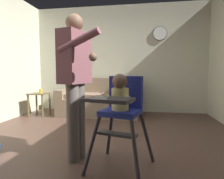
{
  "coord_description": "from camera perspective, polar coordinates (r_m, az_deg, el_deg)",
  "views": [
    {
      "loc": [
        0.61,
        -2.28,
        0.98
      ],
      "look_at": [
        0.3,
        -0.37,
        0.81
      ],
      "focal_mm": 30.47,
      "sensor_mm": 36.0,
      "label": 1
    }
  ],
  "objects": [
    {
      "name": "wall_clock",
      "position": [
        4.94,
        14.19,
        16.0
      ],
      "size": [
        0.34,
        0.04,
        0.34
      ],
      "color": "white"
    },
    {
      "name": "adult_standing",
      "position": [
        2.15,
        -10.79,
        3.12
      ],
      "size": [
        0.5,
        0.58,
        1.62
      ],
      "rotation": [
        0.0,
        0.0,
        -0.26
      ],
      "color": "#645C56",
      "rests_on": "ground"
    },
    {
      "name": "couch",
      "position": [
        4.51,
        -3.65,
        -3.35
      ],
      "size": [
        1.85,
        0.86,
        0.86
      ],
      "rotation": [
        0.0,
        0.0,
        -1.57
      ],
      "color": "#826D56",
      "rests_on": "ground"
    },
    {
      "name": "ground",
      "position": [
        2.58,
        -5.62,
        -18.65
      ],
      "size": [
        5.91,
        6.71,
        0.1
      ],
      "primitive_type": "cube",
      "color": "brown"
    },
    {
      "name": "wall_far",
      "position": [
        4.92,
        2.03,
        9.06
      ],
      "size": [
        5.11,
        0.06,
        2.67
      ],
      "primitive_type": "cube",
      "color": "beige",
      "rests_on": "ground"
    },
    {
      "name": "high_chair",
      "position": [
        1.91,
        2.66,
        -4.05
      ],
      "size": [
        0.73,
        0.82,
        0.98
      ],
      "rotation": [
        0.0,
        0.0,
        -1.82
      ],
      "color": "#332F34",
      "rests_on": "ground"
    },
    {
      "name": "side_table",
      "position": [
        4.7,
        -21.01,
        -2.75
      ],
      "size": [
        0.4,
        0.4,
        0.52
      ],
      "color": "brown",
      "rests_on": "ground"
    },
    {
      "name": "sippy_cup",
      "position": [
        4.65,
        -20.6,
        -0.45
      ],
      "size": [
        0.07,
        0.07,
        0.1
      ],
      "primitive_type": "cylinder",
      "color": "gold",
      "rests_on": "side_table"
    }
  ]
}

